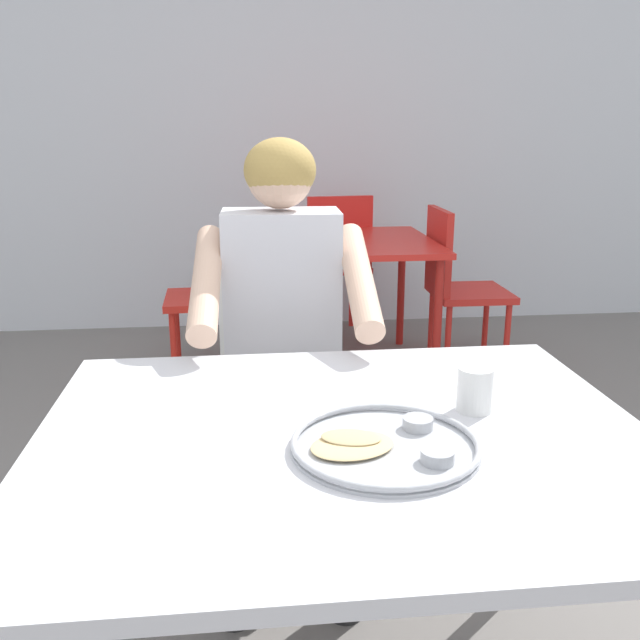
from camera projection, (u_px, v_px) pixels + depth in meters
name	position (u px, v px, depth m)	size (l,w,h in m)	color
back_wall	(254.00, 56.00, 4.23)	(12.00, 0.12, 3.40)	silver
table_foreground	(344.00, 463.00, 1.32)	(1.17, 0.96, 0.73)	silver
thali_tray	(384.00, 444.00, 1.23)	(0.34, 0.34, 0.03)	#B7BABF
drinking_cup	(475.00, 388.00, 1.38)	(0.07, 0.07, 0.09)	white
chair_foreground	(282.00, 369.00, 2.25)	(0.44, 0.45, 0.90)	silver
diner_foreground	(283.00, 321.00, 1.97)	(0.50, 0.56, 1.26)	black
table_background_red	(346.00, 254.00, 3.62)	(0.91, 0.92, 0.71)	red
chair_red_left	(217.00, 286.00, 3.57)	(0.40, 0.42, 0.84)	red
chair_red_right	(456.00, 279.00, 3.70)	(0.41, 0.43, 0.87)	red
chair_red_far	(336.00, 257.00, 4.19)	(0.45, 0.44, 0.89)	red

